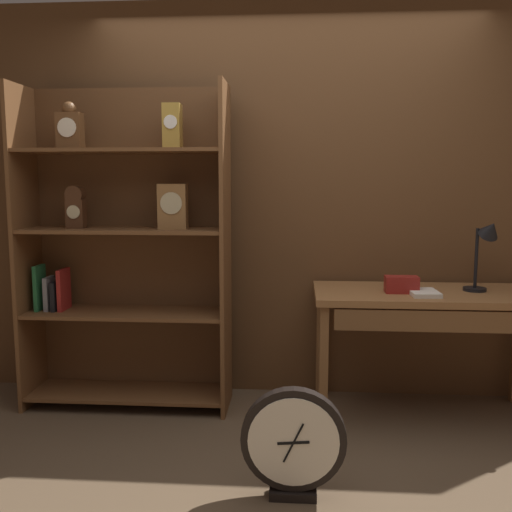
{
  "coord_description": "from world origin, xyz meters",
  "views": [
    {
      "loc": [
        0.08,
        -2.52,
        1.45
      ],
      "look_at": [
        -0.16,
        0.71,
        1.02
      ],
      "focal_mm": 39.96,
      "sensor_mm": 36.0,
      "label": 1
    }
  ],
  "objects_px": {
    "desk_lamp": "(486,244)",
    "bookshelf": "(125,249)",
    "toolbox_small": "(402,285)",
    "open_repair_manual": "(424,293)",
    "workbench": "(429,307)",
    "round_clock_large": "(293,443)"
  },
  "relations": [
    {
      "from": "bookshelf",
      "to": "round_clock_large",
      "type": "relative_size",
      "value": 3.9
    },
    {
      "from": "open_repair_manual",
      "to": "bookshelf",
      "type": "bearing_deg",
      "value": 171.53
    },
    {
      "from": "bookshelf",
      "to": "open_repair_manual",
      "type": "distance_m",
      "value": 1.85
    },
    {
      "from": "workbench",
      "to": "round_clock_large",
      "type": "relative_size",
      "value": 2.64
    },
    {
      "from": "desk_lamp",
      "to": "toolbox_small",
      "type": "height_order",
      "value": "desk_lamp"
    },
    {
      "from": "desk_lamp",
      "to": "toolbox_small",
      "type": "relative_size",
      "value": 2.34
    },
    {
      "from": "bookshelf",
      "to": "round_clock_large",
      "type": "xyz_separation_m",
      "value": [
        1.08,
        -1.06,
        -0.75
      ]
    },
    {
      "from": "open_repair_manual",
      "to": "round_clock_large",
      "type": "distance_m",
      "value": 1.27
    },
    {
      "from": "workbench",
      "to": "toolbox_small",
      "type": "height_order",
      "value": "toolbox_small"
    },
    {
      "from": "bookshelf",
      "to": "toolbox_small",
      "type": "relative_size",
      "value": 10.45
    },
    {
      "from": "workbench",
      "to": "open_repair_manual",
      "type": "distance_m",
      "value": 0.15
    },
    {
      "from": "workbench",
      "to": "round_clock_large",
      "type": "xyz_separation_m",
      "value": [
        -0.8,
        -0.96,
        -0.43
      ]
    },
    {
      "from": "bookshelf",
      "to": "toolbox_small",
      "type": "bearing_deg",
      "value": -4.25
    },
    {
      "from": "desk_lamp",
      "to": "open_repair_manual",
      "type": "distance_m",
      "value": 0.48
    },
    {
      "from": "workbench",
      "to": "open_repair_manual",
      "type": "bearing_deg",
      "value": -122.13
    },
    {
      "from": "bookshelf",
      "to": "open_repair_manual",
      "type": "relative_size",
      "value": 9.23
    },
    {
      "from": "desk_lamp",
      "to": "bookshelf",
      "type": "bearing_deg",
      "value": 178.12
    },
    {
      "from": "toolbox_small",
      "to": "open_repair_manual",
      "type": "xyz_separation_m",
      "value": [
        0.12,
        -0.06,
        -0.04
      ]
    },
    {
      "from": "open_repair_manual",
      "to": "round_clock_large",
      "type": "bearing_deg",
      "value": -133.13
    },
    {
      "from": "desk_lamp",
      "to": "round_clock_large",
      "type": "relative_size",
      "value": 0.87
    },
    {
      "from": "bookshelf",
      "to": "desk_lamp",
      "type": "bearing_deg",
      "value": -1.88
    },
    {
      "from": "workbench",
      "to": "open_repair_manual",
      "type": "relative_size",
      "value": 6.24
    }
  ]
}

